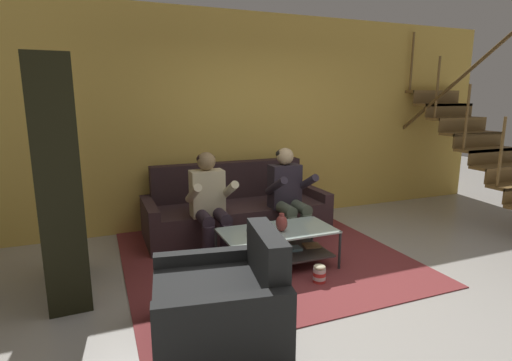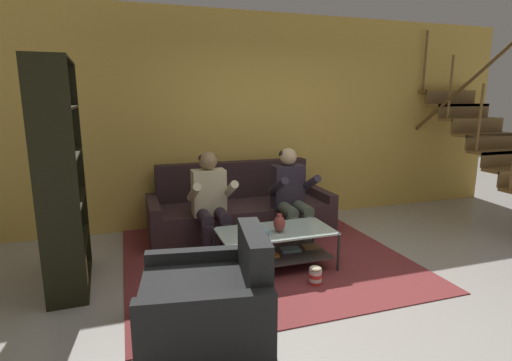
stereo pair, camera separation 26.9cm
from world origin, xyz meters
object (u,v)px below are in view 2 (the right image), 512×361
object	(u,v)px
coffee_table	(276,243)
book_stack	(257,232)
popcorn_tub	(315,275)
person_seated_left	(211,199)
bookshelf	(58,199)
person_seated_right	(291,192)
armchair	(209,303)
couch	(240,211)
vase	(279,223)

from	to	relation	value
coffee_table	book_stack	bearing A→B (deg)	-159.53
book_stack	popcorn_tub	distance (m)	0.70
person_seated_left	bookshelf	xyz separation A→B (m)	(-1.51, -0.44, 0.23)
person_seated_right	book_stack	xyz separation A→B (m)	(-0.70, -0.77, -0.18)
armchair	book_stack	bearing A→B (deg)	53.19
couch	bookshelf	bearing A→B (deg)	-153.91
book_stack	bookshelf	xyz separation A→B (m)	(-1.80, 0.33, 0.41)
bookshelf	person_seated_left	bearing A→B (deg)	16.28
coffee_table	armchair	size ratio (longest dim) A/B	1.15
couch	armchair	xyz separation A→B (m)	(-0.88, -2.22, -0.02)
person_seated_right	popcorn_tub	xyz separation A→B (m)	(-0.24, -1.16, -0.53)
person_seated_right	book_stack	distance (m)	1.05
coffee_table	armchair	xyz separation A→B (m)	(-0.91, -0.99, 0.00)
person_seated_right	vase	size ratio (longest dim) A/B	6.14
person_seated_left	armchair	bearing A→B (deg)	-102.81
coffee_table	popcorn_tub	world-z (taller)	coffee_table
couch	person_seated_left	world-z (taller)	person_seated_left
person_seated_right	book_stack	world-z (taller)	person_seated_right
bookshelf	popcorn_tub	distance (m)	2.49
vase	armchair	size ratio (longest dim) A/B	0.18
armchair	bookshelf	bearing A→B (deg)	132.23
armchair	popcorn_tub	xyz separation A→B (m)	(1.14, 0.52, -0.18)
couch	coffee_table	distance (m)	1.22
coffee_table	vase	xyz separation A→B (m)	(0.02, -0.06, 0.23)
bookshelf	person_seated_right	bearing A→B (deg)	9.99
couch	coffee_table	xyz separation A→B (m)	(0.03, -1.22, -0.02)
couch	person_seated_right	size ratio (longest dim) A/B	2.03
vase	couch	bearing A→B (deg)	92.27
coffee_table	popcorn_tub	size ratio (longest dim) A/B	6.41
person_seated_left	book_stack	size ratio (longest dim) A/B	5.03
person_seated_right	coffee_table	distance (m)	0.90
vase	bookshelf	bearing A→B (deg)	171.69
person_seated_left	vase	bearing A→B (deg)	-53.51
popcorn_tub	bookshelf	bearing A→B (deg)	162.38
person_seated_right	armchair	distance (m)	2.20
coffee_table	vase	distance (m)	0.24
book_stack	armchair	size ratio (longest dim) A/B	0.22
vase	book_stack	distance (m)	0.26
bookshelf	popcorn_tub	xyz separation A→B (m)	(2.26, -0.72, -0.76)
person_seated_left	bookshelf	size ratio (longest dim) A/B	0.55
person_seated_right	vase	distance (m)	0.87
vase	armchair	xyz separation A→B (m)	(-0.93, -0.94, -0.23)
vase	armchair	distance (m)	1.34
couch	book_stack	size ratio (longest dim) A/B	10.23
person_seated_right	coffee_table	bearing A→B (deg)	-124.08
couch	armchair	size ratio (longest dim) A/B	2.27
person_seated_right	popcorn_tub	size ratio (longest dim) A/B	6.24
person_seated_right	book_stack	bearing A→B (deg)	-132.06
couch	popcorn_tub	world-z (taller)	couch
vase	book_stack	xyz separation A→B (m)	(-0.25, -0.03, -0.06)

